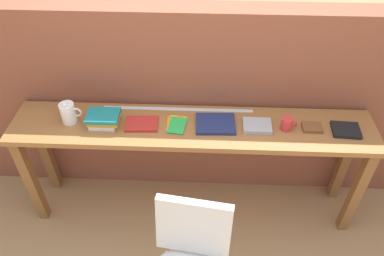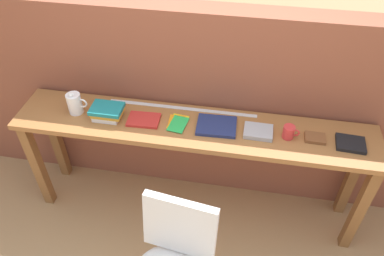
% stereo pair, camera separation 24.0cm
% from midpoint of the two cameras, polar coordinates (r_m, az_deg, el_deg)
% --- Properties ---
extents(ground_plane, '(40.00, 40.00, 0.00)m').
position_cam_midpoint_polar(ground_plane, '(3.02, 1.51, -16.17)').
color(ground_plane, tan).
extents(brick_wall_back, '(6.00, 0.20, 1.57)m').
position_cam_midpoint_polar(brick_wall_back, '(2.86, 3.75, 3.31)').
color(brick_wall_back, brown).
rests_on(brick_wall_back, ground).
extents(sideboard, '(2.50, 0.44, 0.88)m').
position_cam_midpoint_polar(sideboard, '(2.64, 2.79, -2.00)').
color(sideboard, '#996033').
rests_on(sideboard, ground).
extents(pitcher_white, '(0.14, 0.10, 0.18)m').
position_cam_midpoint_polar(pitcher_white, '(2.69, -15.01, 3.55)').
color(pitcher_white, white).
rests_on(pitcher_white, sideboard).
extents(book_stack_leftmost, '(0.22, 0.16, 0.09)m').
position_cam_midpoint_polar(book_stack_leftmost, '(2.62, -10.25, 2.35)').
color(book_stack_leftmost, white).
rests_on(book_stack_leftmost, sideboard).
extents(magazine_cycling, '(0.22, 0.16, 0.02)m').
position_cam_midpoint_polar(magazine_cycling, '(2.58, -4.75, 1.15)').
color(magazine_cycling, red).
rests_on(magazine_cycling, sideboard).
extents(pamphlet_pile_colourful, '(0.14, 0.20, 0.01)m').
position_cam_midpoint_polar(pamphlet_pile_colourful, '(2.55, 0.46, 0.69)').
color(pamphlet_pile_colourful, yellow).
rests_on(pamphlet_pile_colourful, sideboard).
extents(book_open_centre, '(0.27, 0.22, 0.02)m').
position_cam_midpoint_polar(book_open_centre, '(2.53, 6.46, 0.22)').
color(book_open_centre, navy).
rests_on(book_open_centre, sideboard).
extents(book_grey_hardcover, '(0.19, 0.15, 0.03)m').
position_cam_midpoint_polar(book_grey_hardcover, '(2.53, 12.75, -0.65)').
color(book_grey_hardcover, '#9E9EA3').
rests_on(book_grey_hardcover, sideboard).
extents(mug, '(0.11, 0.08, 0.09)m').
position_cam_midpoint_polar(mug, '(2.54, 17.22, -0.71)').
color(mug, red).
rests_on(mug, sideboard).
extents(leather_journal_brown, '(0.13, 0.10, 0.02)m').
position_cam_midpoint_polar(leather_journal_brown, '(2.60, 20.80, -1.54)').
color(leather_journal_brown, brown).
rests_on(leather_journal_brown, sideboard).
extents(book_repair_rightmost, '(0.19, 0.16, 0.03)m').
position_cam_midpoint_polar(book_repair_rightmost, '(2.65, 25.46, -2.28)').
color(book_repair_rightmost, black).
rests_on(book_repair_rightmost, sideboard).
extents(ruler_metal_back_edge, '(1.07, 0.03, 0.00)m').
position_cam_midpoint_polar(ruler_metal_back_edge, '(2.68, 1.01, 2.94)').
color(ruler_metal_back_edge, silver).
rests_on(ruler_metal_back_edge, sideboard).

